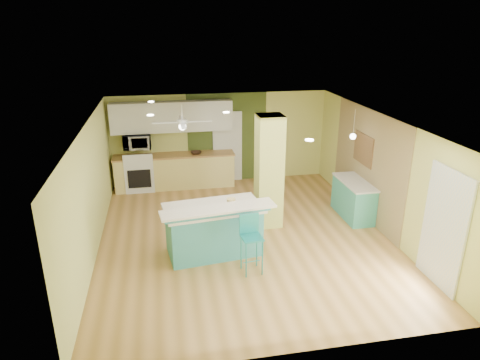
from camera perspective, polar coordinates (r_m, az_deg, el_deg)
name	(u,v)px	position (r m, az deg, el deg)	size (l,w,h in m)	color
floor	(244,236)	(9.23, 0.52, -7.53)	(6.00, 7.00, 0.01)	olive
ceiling	(244,121)	(8.36, 0.58, 7.86)	(6.00, 7.00, 0.01)	white
wall_back	(220,138)	(12.01, -2.68, 5.59)	(6.00, 0.01, 2.50)	#CACD6E
wall_front	(296,276)	(5.67, 7.53, -12.59)	(6.00, 0.01, 2.50)	#CACD6E
wall_left	(91,192)	(8.69, -19.30, -1.49)	(0.01, 7.00, 2.50)	#CACD6E
wall_right	(380,173)	(9.72, 18.21, 0.94)	(0.01, 7.00, 2.50)	#CACD6E
wood_panel	(367,164)	(10.21, 16.57, 2.04)	(0.02, 3.40, 2.50)	olive
olive_accent	(227,138)	(12.03, -1.72, 5.61)	(2.20, 0.02, 2.50)	#3E4D1F
interior_door	(227,147)	(12.07, -1.69, 4.43)	(0.82, 0.05, 2.00)	silver
french_door	(444,229)	(7.99, 25.51, -5.89)	(0.04, 1.08, 2.10)	silver
column	(269,172)	(9.31, 3.88, 1.11)	(0.55, 0.55, 2.50)	#B7BC57
kitchen_run	(175,171)	(11.85, -8.65, 1.22)	(3.25, 0.63, 0.94)	#DAC772
stove	(140,173)	(11.86, -13.23, 0.85)	(0.76, 0.66, 1.08)	silver
upper_cabinets	(172,117)	(11.57, -9.06, 8.34)	(3.20, 0.34, 0.80)	silver
microwave	(137,142)	(11.61, -13.58, 5.01)	(0.70, 0.48, 0.39)	white
ceiling_fan	(182,123)	(10.26, -7.71, 7.61)	(1.41, 1.41, 0.61)	white
pendant_lamp	(353,136)	(10.02, 14.82, 5.66)	(0.14, 0.14, 0.69)	silver
wall_decor	(363,149)	(10.29, 16.13, 3.97)	(0.03, 0.90, 0.70)	brown
peninsula	(214,229)	(8.40, -3.51, -6.51)	(2.16, 1.36, 1.13)	teal
bar_stool	(251,234)	(7.73, 1.42, -7.24)	(0.40, 0.40, 1.10)	teal
side_counter	(353,199)	(10.30, 14.87, -2.45)	(0.58, 1.36, 0.87)	teal
fruit_bowl	(196,153)	(11.66, -5.88, 3.63)	(0.30, 0.30, 0.07)	#332015
canister	(231,203)	(8.16, -1.19, -3.05)	(0.17, 0.17, 0.17)	gold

